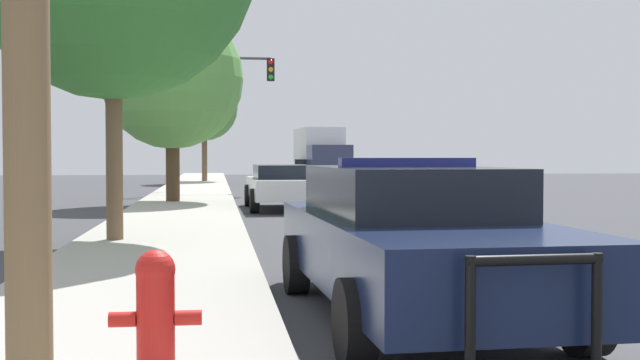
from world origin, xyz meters
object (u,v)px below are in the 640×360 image
(car_background_midblock, at_px, (281,185))
(tree_sidewalk_mid, at_px, (172,79))
(police_car, at_px, (413,238))
(box_truck, at_px, (320,153))
(car_background_distant, at_px, (308,170))
(car_background_oncoming, at_px, (371,175))
(fire_hydrant, at_px, (156,313))
(tree_sidewalk_far, at_px, (204,108))
(traffic_light, at_px, (215,94))

(car_background_midblock, bearing_deg, tree_sidewalk_mid, 143.16)
(police_car, bearing_deg, box_truck, -98.30)
(car_background_midblock, distance_m, tree_sidewalk_mid, 5.11)
(police_car, distance_m, car_background_distant, 37.38)
(car_background_oncoming, relative_size, car_background_distant, 0.95)
(fire_hydrant, relative_size, tree_sidewalk_far, 0.15)
(police_car, distance_m, tree_sidewalk_far, 36.78)
(fire_hydrant, xyz_separation_m, car_background_oncoming, (6.78, 27.42, 0.16))
(tree_sidewalk_far, bearing_deg, tree_sidewalk_mid, -92.19)
(traffic_light, xyz_separation_m, box_truck, (6.00, 13.29, -2.33))
(car_background_midblock, bearing_deg, car_background_oncoming, 63.96)
(box_truck, relative_size, tree_sidewalk_far, 1.25)
(car_background_midblock, xyz_separation_m, tree_sidewalk_far, (-2.47, 21.14, 3.42))
(traffic_light, bearing_deg, fire_hydrant, -90.73)
(car_background_oncoming, relative_size, box_truck, 0.56)
(fire_hydrant, relative_size, car_background_midblock, 0.19)
(fire_hydrant, height_order, box_truck, box_truck)
(box_truck, height_order, tree_sidewalk_mid, tree_sidewalk_mid)
(traffic_light, bearing_deg, tree_sidewalk_far, 92.77)
(tree_sidewalk_far, bearing_deg, car_background_oncoming, -58.79)
(police_car, xyz_separation_m, traffic_light, (-1.94, 24.71, 3.20))
(car_background_oncoming, xyz_separation_m, box_truck, (-0.43, 13.02, 0.91))
(car_background_oncoming, distance_m, tree_sidewalk_mid, 11.06)
(car_background_oncoming, xyz_separation_m, tree_sidewalk_mid, (-7.72, -7.25, 3.20))
(tree_sidewalk_mid, bearing_deg, car_background_distant, 71.66)
(car_background_midblock, relative_size, tree_sidewalk_far, 0.80)
(car_background_oncoming, xyz_separation_m, car_background_distant, (-1.26, 12.26, -0.05))
(traffic_light, height_order, car_background_midblock, traffic_light)
(tree_sidewalk_far, height_order, tree_sidewalk_mid, tree_sidewalk_mid)
(fire_hydrant, distance_m, car_background_midblock, 17.99)
(fire_hydrant, bearing_deg, car_background_distant, 82.09)
(police_car, relative_size, car_background_distant, 1.26)
(fire_hydrant, distance_m, tree_sidewalk_far, 39.15)
(car_background_distant, distance_m, car_background_midblock, 22.08)
(fire_hydrant, height_order, car_background_oncoming, car_background_oncoming)
(police_car, height_order, car_background_oncoming, police_car)
(fire_hydrant, height_order, traffic_light, traffic_light)
(tree_sidewalk_mid, bearing_deg, car_background_oncoming, 43.18)
(car_background_midblock, bearing_deg, box_truck, 78.99)
(car_background_oncoming, height_order, car_background_distant, car_background_oncoming)
(police_car, relative_size, car_background_midblock, 1.16)
(police_car, distance_m, car_background_oncoming, 25.38)
(car_background_distant, xyz_separation_m, box_truck, (0.83, 0.76, 0.96))
(car_background_oncoming, bearing_deg, car_background_midblock, 65.23)
(traffic_light, bearing_deg, car_background_distant, 67.57)
(box_truck, bearing_deg, tree_sidewalk_mid, 67.95)
(car_background_distant, relative_size, tree_sidewalk_mid, 0.71)
(traffic_light, bearing_deg, police_car, -85.51)
(fire_hydrant, xyz_separation_m, tree_sidewalk_mid, (-0.95, 20.18, 3.35))
(tree_sidewalk_far, bearing_deg, box_truck, 12.51)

